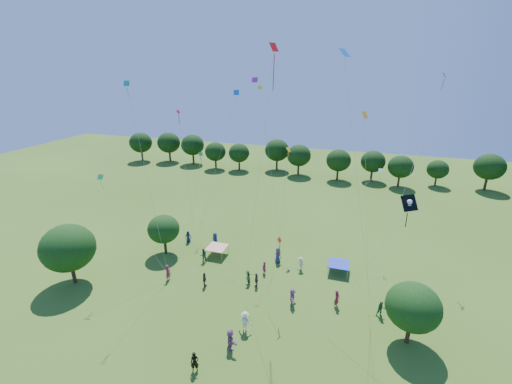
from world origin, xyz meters
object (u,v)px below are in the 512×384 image
Objects in this scene: man_in_black at (195,362)px; near_tree_north at (164,229)px; near_tree_east at (413,307)px; pirate_kite at (408,205)px; tent_red_stripe at (217,247)px; red_high_kite at (269,92)px; near_tree_west at (68,248)px; tent_blue at (339,264)px.

near_tree_north is at bearing 103.23° from man_in_black.
near_tree_east is 0.48× the size of pirate_kite.
tent_red_stripe is at bearing 12.78° from near_tree_north.
near_tree_north is 18.22m from man_in_black.
near_tree_north is 0.22× the size of red_high_kite.
pirate_kite is (30.37, 1.15, 7.85)m from near_tree_west.
near_tree_west reaches higher than near_tree_east.
man_in_black is at bearing -52.12° from near_tree_north.
near_tree_east is 3.21× the size of man_in_black.
man_in_black reaches higher than tent_red_stripe.
pirate_kite is (24.55, -6.87, 8.71)m from near_tree_north.
near_tree_north reaches higher than tent_blue.
pirate_kite reaches higher than tent_blue.
red_high_kite is at bearing -26.71° from tent_red_stripe.
near_tree_east reaches higher than man_in_black.
near_tree_west is 31.39m from pirate_kite.
near_tree_north is 20.24m from tent_blue.
near_tree_east is 10.85m from tent_blue.
near_tree_east is 0.25× the size of red_high_kite.
pirate_kite is at bearing 4.17° from man_in_black.
tent_red_stripe is 19.66m from red_high_kite.
near_tree_north is at bearing 170.53° from red_high_kite.
pirate_kite reaches higher than near_tree_north.
tent_blue is (-6.14, 8.62, -2.42)m from near_tree_east.
near_tree_north reaches higher than man_in_black.
near_tree_east is 17.10m from man_in_black.
near_tree_west is 32.02m from near_tree_east.
red_high_kite is at bearing 161.24° from near_tree_east.
man_in_black is 0.15× the size of pirate_kite.
near_tree_north is at bearing -174.28° from tent_blue.
near_tree_north is at bearing -167.22° from tent_red_stripe.
red_high_kite reaches higher than near_tree_north.
pirate_kite is (13.45, 7.40, 11.05)m from man_in_black.
near_tree_west is 2.91× the size of tent_red_stripe.
tent_red_stripe is (6.06, 1.37, -2.14)m from near_tree_north.
pirate_kite reaches higher than man_in_black.
near_tree_east reaches higher than tent_blue.
near_tree_east is 8.59m from pirate_kite.
near_tree_east is 21.77m from tent_red_stripe.
pirate_kite is at bearing -62.96° from tent_blue.
near_tree_east is at bearing -21.67° from tent_red_stripe.
near_tree_east is 20.76m from red_high_kite.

